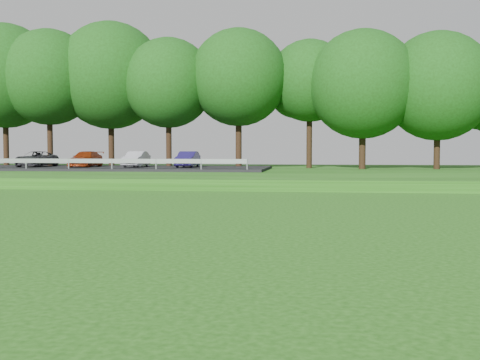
# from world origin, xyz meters

# --- Properties ---
(berm) EXTENTS (130.00, 30.00, 0.60)m
(berm) POSITION_xyz_m (0.00, 34.00, 0.30)
(berm) COLOR #17450D
(berm) RESTS_ON ground
(treeline) EXTENTS (104.00, 7.00, 15.00)m
(treeline) POSITION_xyz_m (0.00, 38.00, 8.10)
(treeline) COLOR #163D0E
(treeline) RESTS_ON berm
(parking_lot) EXTENTS (24.00, 9.00, 1.38)m
(parking_lot) POSITION_xyz_m (-24.47, 32.80, 1.00)
(parking_lot) COLOR black
(parking_lot) RESTS_ON berm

